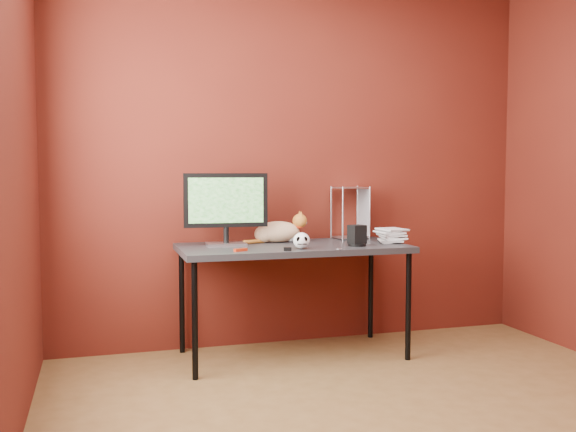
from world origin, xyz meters
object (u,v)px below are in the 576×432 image
object	(u,v)px
speaker	(357,236)
book_stack	(381,165)
desk	(293,253)
cat	(278,231)
monitor	(226,205)
skull_mug	(302,241)

from	to	relation	value
speaker	book_stack	xyz separation A→B (m)	(0.24, 0.17, 0.47)
desk	cat	size ratio (longest dim) A/B	3.25
cat	speaker	world-z (taller)	cat
desk	cat	distance (m)	0.23
monitor	speaker	distance (m)	0.88
desk	cat	bearing A→B (deg)	103.77
monitor	skull_mug	distance (m)	0.56
cat	speaker	distance (m)	0.57
cat	book_stack	xyz separation A→B (m)	(0.68, -0.19, 0.46)
monitor	desk	bearing A→B (deg)	-8.28
monitor	book_stack	size ratio (longest dim) A/B	0.52
monitor	cat	xyz separation A→B (m)	(0.39, 0.10, -0.19)
book_stack	skull_mug	bearing A→B (deg)	-161.08
monitor	speaker	size ratio (longest dim) A/B	4.00
skull_mug	monitor	bearing A→B (deg)	158.26
skull_mug	book_stack	world-z (taller)	book_stack
desk	book_stack	world-z (taller)	book_stack
monitor	cat	size ratio (longest dim) A/B	1.20
cat	skull_mug	distance (m)	0.41
desk	cat	world-z (taller)	cat
book_stack	cat	bearing A→B (deg)	164.11
skull_mug	speaker	size ratio (longest dim) A/B	0.81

